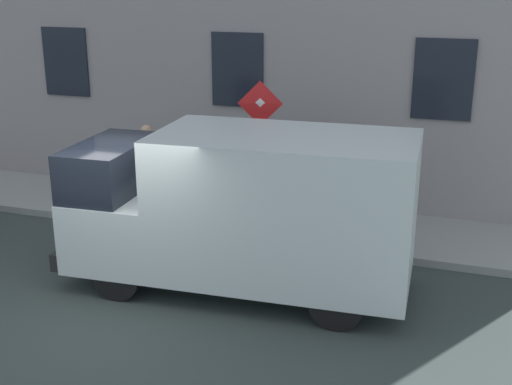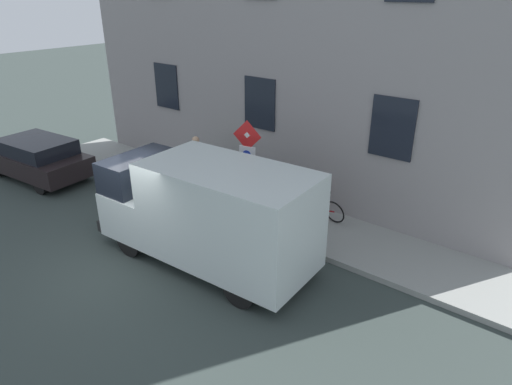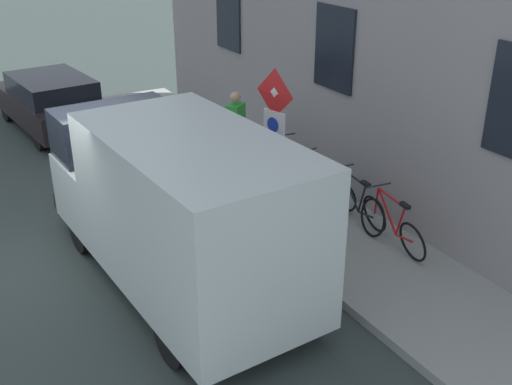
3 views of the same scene
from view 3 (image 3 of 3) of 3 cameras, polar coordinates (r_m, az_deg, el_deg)
The scene contains 10 objects.
ground_plane at distance 10.56m, azimuth -14.70°, elevation -5.34°, with size 80.00×80.00×0.00m, color #313B38.
sidewalk_slab at distance 11.83m, azimuth 2.35°, elevation -0.70°, with size 2.19×16.76×0.14m, color gray.
sign_post_stacked at distance 9.81m, azimuth 1.71°, elevation 4.97°, with size 0.20×0.55×2.70m.
delivery_van at distance 8.87m, azimuth -7.40°, elevation -0.97°, with size 2.28×5.43×2.50m.
parked_hatchback at distance 16.48m, azimuth -18.31°, elevation 8.00°, with size 2.11×4.14×1.38m.
bicycle_red at distance 10.21m, azimuth 12.47°, elevation -2.92°, with size 0.47×1.72×0.89m.
bicycle_black at distance 10.84m, azimuth 9.14°, elevation -0.93°, with size 0.46×1.71×0.89m.
bicycle_blue at distance 11.51m, azimuth 6.18°, elevation 0.84°, with size 0.47×1.72×0.89m.
bicycle_green at distance 12.22m, azimuth 3.56°, elevation 2.41°, with size 0.46×1.71×0.89m.
pedestrian at distance 12.54m, azimuth -1.87°, elevation 5.78°, with size 0.48×0.45×1.72m.
Camera 3 is at (-2.15, -8.96, 5.17)m, focal length 43.43 mm.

